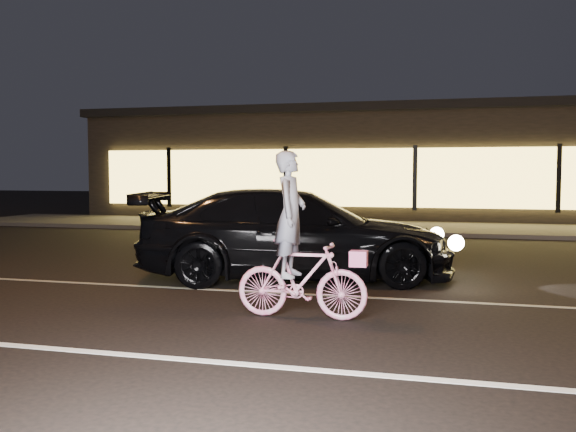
# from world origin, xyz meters

# --- Properties ---
(ground) EXTENTS (90.00, 90.00, 0.00)m
(ground) POSITION_xyz_m (0.00, 0.00, 0.00)
(ground) COLOR black
(ground) RESTS_ON ground
(lane_stripe_near) EXTENTS (60.00, 0.12, 0.01)m
(lane_stripe_near) POSITION_xyz_m (0.00, -1.50, 0.00)
(lane_stripe_near) COLOR silver
(lane_stripe_near) RESTS_ON ground
(lane_stripe_far) EXTENTS (60.00, 0.10, 0.01)m
(lane_stripe_far) POSITION_xyz_m (0.00, 2.00, 0.00)
(lane_stripe_far) COLOR gray
(lane_stripe_far) RESTS_ON ground
(sidewalk) EXTENTS (30.00, 4.00, 0.12)m
(sidewalk) POSITION_xyz_m (0.00, 13.00, 0.06)
(sidewalk) COLOR #383533
(sidewalk) RESTS_ON ground
(storefront) EXTENTS (25.40, 8.42, 4.20)m
(storefront) POSITION_xyz_m (0.00, 18.97, 2.15)
(storefront) COLOR black
(storefront) RESTS_ON ground
(cyclist) EXTENTS (1.64, 0.57, 2.07)m
(cyclist) POSITION_xyz_m (-0.46, 0.48, 0.74)
(cyclist) COLOR #FF3C8C
(cyclist) RESTS_ON ground
(sedan) EXTENTS (5.61, 3.35, 1.52)m
(sedan) POSITION_xyz_m (-1.21, 3.28, 0.76)
(sedan) COLOR black
(sedan) RESTS_ON ground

